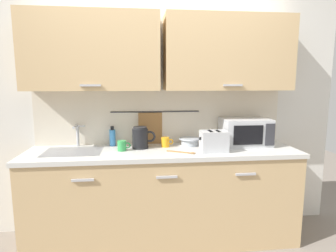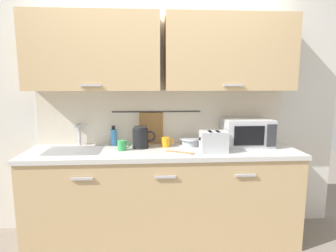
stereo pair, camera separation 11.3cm
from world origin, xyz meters
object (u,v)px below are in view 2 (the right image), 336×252
Objects in this scene: microwave at (247,132)px; mug_by_kettle at (166,142)px; dish_soap_bottle at (114,137)px; electric_kettle at (141,138)px; toaster at (214,142)px; wooden_spoon at (184,153)px; mixing_bowl at (190,141)px; mug_near_sink at (122,145)px.

mug_by_kettle is at bearing 179.29° from microwave.
microwave is at bearing -5.08° from dish_soap_bottle.
electric_kettle is at bearing -25.97° from dish_soap_bottle.
toaster reaches higher than wooden_spoon.
dish_soap_bottle is 0.77m from wooden_spoon.
electric_kettle is 0.46m from wooden_spoon.
toaster is 0.48m from mug_by_kettle.
toaster is (0.17, -0.27, 0.05)m from mixing_bowl.
toaster is at bearing -7.88° from mug_near_sink.
mug_by_kettle is (0.41, 0.12, 0.00)m from mug_near_sink.
dish_soap_bottle is 0.76× the size of wooden_spoon.
electric_kettle is at bearing -179.04° from microwave.
wooden_spoon is at bearing -29.03° from dish_soap_bottle.
electric_kettle is 0.25m from mug_by_kettle.
mug_near_sink is at bearing -167.23° from mixing_bowl.
wooden_spoon is (-0.10, -0.29, -0.04)m from mixing_bowl.
toaster is at bearing -29.08° from mug_by_kettle.
mug_by_kettle is (0.52, -0.11, -0.04)m from dish_soap_bottle.
mug_near_sink is 0.56× the size of mixing_bowl.
toaster is at bearing -19.93° from dish_soap_bottle.
mixing_bowl is at bearing 122.98° from toaster.
mug_near_sink is at bearing -174.93° from microwave.
microwave is 3.83× the size of mug_near_sink.
mug_near_sink and mug_by_kettle have the same top height.
mixing_bowl is 0.31m from wooden_spoon.
toaster is 2.13× the size of mug_by_kettle.
wooden_spoon is at bearing -108.97° from mixing_bowl.
electric_kettle is at bearing 27.70° from mug_near_sink.
electric_kettle reaches higher than wooden_spoon.
mug_by_kettle is 0.47× the size of wooden_spoon.
electric_kettle is (-1.04, -0.02, -0.03)m from microwave.
wooden_spoon is at bearing -60.95° from mug_by_kettle.
mug_by_kettle is (-0.42, 0.23, -0.05)m from toaster.
microwave is at bearing 0.96° from electric_kettle.
mug_by_kettle is (0.24, 0.03, -0.05)m from electric_kettle.
microwave reaches higher than mug_near_sink.
mixing_bowl is at bearing 6.96° from electric_kettle.
mug_near_sink is 0.68m from mixing_bowl.
microwave reaches higher than toaster.
microwave is 2.03× the size of electric_kettle.
dish_soap_bottle reaches higher than toaster.
mug_by_kettle is (-0.25, -0.03, 0.00)m from mixing_bowl.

